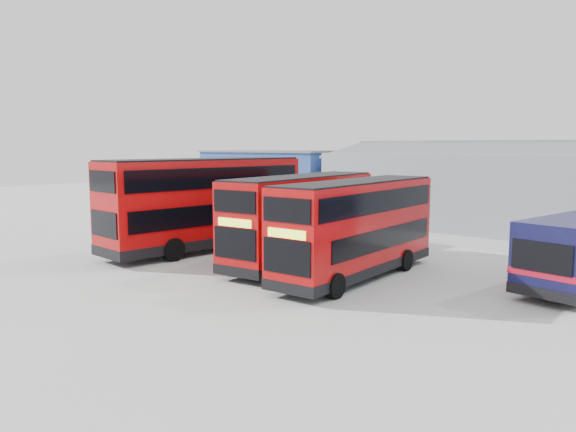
% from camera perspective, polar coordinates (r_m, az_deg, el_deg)
% --- Properties ---
extents(ground_plane, '(120.00, 120.00, 0.00)m').
position_cam_1_polar(ground_plane, '(26.13, -2.09, -5.06)').
color(ground_plane, '#A9A9A4').
rests_on(ground_plane, ground).
extents(office_block, '(12.30, 8.32, 5.12)m').
position_cam_1_polar(office_block, '(48.41, -0.58, 3.68)').
color(office_block, navy).
rests_on(office_block, ground).
extents(maintenance_shed, '(30.50, 12.00, 5.89)m').
position_cam_1_polar(maintenance_shed, '(40.31, 26.32, 2.26)').
color(maintenance_shed, '#90969D').
rests_on(maintenance_shed, ground).
extents(double_decker_left, '(3.94, 11.71, 4.86)m').
position_cam_1_polar(double_decker_left, '(29.98, -8.42, 1.13)').
color(double_decker_left, '#B20A0B').
rests_on(double_decker_left, ground).
extents(double_decker_centre, '(3.17, 9.97, 4.15)m').
position_cam_1_polar(double_decker_centre, '(26.23, 1.39, -0.43)').
color(double_decker_centre, '#B20A0B').
rests_on(double_decker_centre, ground).
extents(double_decker_right, '(2.69, 9.76, 4.10)m').
position_cam_1_polar(double_decker_right, '(23.64, 6.99, -1.39)').
color(double_decker_right, '#B20A0B').
rests_on(double_decker_right, ground).
extents(panel_van, '(3.80, 5.35, 2.19)m').
position_cam_1_polar(panel_van, '(46.63, -9.12, 1.78)').
color(panel_van, silver).
rests_on(panel_van, ground).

